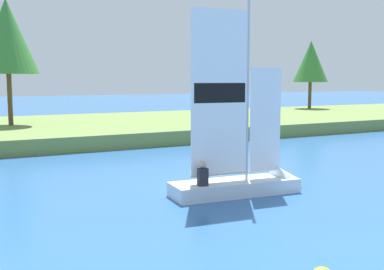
# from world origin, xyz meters

# --- Properties ---
(shore_bank) EXTENTS (80.00, 14.80, 0.77)m
(shore_bank) POSITION_xyz_m (0.00, 26.22, 0.39)
(shore_bank) COLOR olive
(shore_bank) RESTS_ON ground
(shoreline_tree_midleft) EXTENTS (3.51, 3.51, 7.38)m
(shoreline_tree_midleft) POSITION_xyz_m (-6.81, 26.34, 5.97)
(shoreline_tree_midleft) COLOR brown
(shoreline_tree_midleft) RESTS_ON shore_bank
(shoreline_tree_centre) EXTENTS (3.22, 3.22, 6.26)m
(shoreline_tree_centre) POSITION_xyz_m (20.05, 30.62, 5.12)
(shoreline_tree_centre) COLOR brown
(shoreline_tree_centre) RESTS_ON shore_bank
(sailboat) EXTENTS (4.55, 1.55, 6.51)m
(sailboat) POSITION_xyz_m (-1.98, 8.46, 0.54)
(sailboat) COLOR silver
(sailboat) RESTS_ON ground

